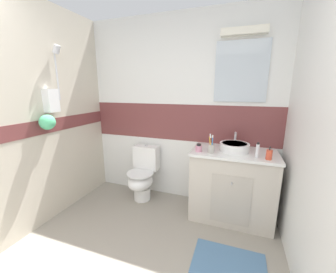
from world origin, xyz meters
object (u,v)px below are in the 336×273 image
(sink_basin, at_px, (234,147))
(hair_gel_jar, at_px, (199,148))
(soap_dispenser, at_px, (269,155))
(toothbrush_cup, at_px, (211,148))
(toothpaste_tube_upright, at_px, (257,150))
(toilet, at_px, (143,175))

(sink_basin, xyz_separation_m, hair_gel_jar, (-0.38, -0.17, -0.01))
(soap_dispenser, relative_size, hair_gel_jar, 1.57)
(sink_basin, relative_size, toothbrush_cup, 1.74)
(sink_basin, xyz_separation_m, toothpaste_tube_upright, (0.23, -0.17, 0.03))
(soap_dispenser, height_order, toothpaste_tube_upright, toothpaste_tube_upright)
(toothbrush_cup, bearing_deg, hair_gel_jar, 177.00)
(soap_dispenser, relative_size, toothpaste_tube_upright, 0.87)
(toilet, distance_m, toothbrush_cup, 1.13)
(soap_dispenser, xyz_separation_m, toothpaste_tube_upright, (-0.11, 0.03, 0.03))
(toothpaste_tube_upright, bearing_deg, hair_gel_jar, 179.97)
(toothbrush_cup, distance_m, toothpaste_tube_upright, 0.48)
(sink_basin, relative_size, soap_dispenser, 2.67)
(toothbrush_cup, height_order, toothpaste_tube_upright, toothbrush_cup)
(toothbrush_cup, height_order, hair_gel_jar, toothbrush_cup)
(toothbrush_cup, xyz_separation_m, hair_gel_jar, (-0.14, 0.01, -0.02))
(sink_basin, distance_m, toilet, 1.33)
(toilet, xyz_separation_m, hair_gel_jar, (0.83, -0.19, 0.53))
(sink_basin, relative_size, hair_gel_jar, 4.19)
(toothbrush_cup, height_order, soap_dispenser, toothbrush_cup)
(hair_gel_jar, bearing_deg, toothbrush_cup, -3.00)
(sink_basin, xyz_separation_m, toothbrush_cup, (-0.25, -0.17, 0.01))
(sink_basin, xyz_separation_m, soap_dispenser, (0.34, -0.19, 0.00))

